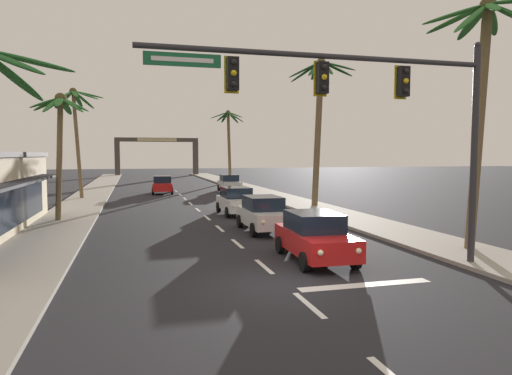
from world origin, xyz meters
TOP-DOWN VIEW (x-y plane):
  - ground_plane at (0.00, 0.00)m, footprint 220.00×220.00m
  - sidewalk_right at (7.80, 20.00)m, footprint 3.20×110.00m
  - sidewalk_left at (-7.80, 20.00)m, footprint 3.20×110.00m
  - lane_markings at (0.44, 19.45)m, footprint 4.28×86.93m
  - traffic_signal_mast at (3.09, 0.58)m, footprint 10.92×0.41m
  - sedan_lead_at_stop_bar at (1.96, 2.64)m, footprint 2.07×4.50m
  - sedan_third_in_queue at (1.92, 9.07)m, footprint 1.96×4.46m
  - sedan_fifth_in_queue at (2.00, 15.50)m, footprint 1.97×4.46m
  - sedan_oncoming_far at (-1.49, 32.15)m, footprint 2.15×4.52m
  - sedan_parked_nearest_kerb at (5.13, 32.84)m, footprint 2.03×4.48m
  - palm_left_second at (-7.90, 14.64)m, footprint 3.09×3.16m
  - palm_left_third at (-8.62, 27.99)m, footprint 4.47×4.45m
  - palm_right_nearest at (8.54, 2.43)m, footprint 4.67×4.76m
  - palm_right_second at (8.38, 17.74)m, footprint 4.62×4.59m
  - palm_right_farthest at (8.23, 48.36)m, footprint 4.54×4.50m
  - town_gateway_arch at (0.00, 71.16)m, footprint 14.44×0.90m

SIDE VIEW (x-z plane):
  - ground_plane at x=0.00m, z-range 0.00..0.00m
  - lane_markings at x=0.44m, z-range 0.00..0.01m
  - sidewalk_right at x=7.80m, z-range 0.00..0.14m
  - sidewalk_left at x=-7.80m, z-range 0.00..0.14m
  - sedan_lead_at_stop_bar at x=1.96m, z-range 0.01..1.69m
  - sedan_third_in_queue at x=1.92m, z-range 0.01..1.69m
  - sedan_fifth_in_queue at x=2.00m, z-range 0.01..1.69m
  - sedan_oncoming_far at x=-1.49m, z-range 0.01..1.69m
  - sedan_parked_nearest_kerb at x=5.13m, z-range 0.01..1.69m
  - town_gateway_arch at x=0.00m, z-range 0.97..7.59m
  - traffic_signal_mast at x=3.09m, z-range 1.66..9.00m
  - palm_left_second at x=-7.90m, z-range 1.84..8.85m
  - palm_right_farthest at x=8.23m, z-range 1.94..11.51m
  - palm_right_nearest at x=8.54m, z-range 2.12..11.64m
  - palm_right_second at x=8.38m, z-range 1.80..12.13m
  - palm_left_third at x=-8.62m, z-range 2.46..11.55m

